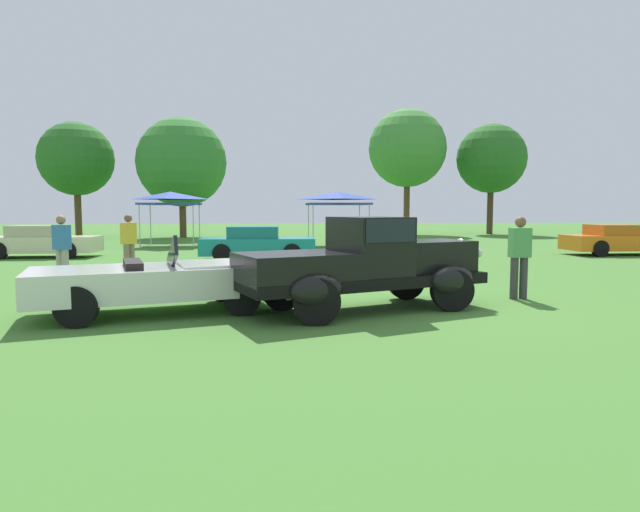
{
  "coord_description": "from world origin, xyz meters",
  "views": [
    {
      "loc": [
        -2.57,
        -9.92,
        1.84
      ],
      "look_at": [
        -1.44,
        1.01,
        0.89
      ],
      "focal_mm": 30.36,
      "sensor_mm": 36.0,
      "label": 1
    }
  ],
  "objects_px": {
    "show_car_cream": "(41,242)",
    "neighbor_convertible": "(165,280)",
    "canopy_tent_center_field": "(338,197)",
    "spectator_between_cars": "(129,242)",
    "spectator_near_truck": "(62,247)",
    "spectator_by_row": "(520,255)",
    "canopy_tent_left_field": "(170,197)",
    "show_car_orange": "(617,240)",
    "show_car_teal": "(257,244)",
    "feature_pickup_truck": "(365,263)"
  },
  "relations": [
    {
      "from": "spectator_near_truck",
      "to": "spectator_by_row",
      "type": "bearing_deg",
      "value": -17.6
    },
    {
      "from": "spectator_between_cars",
      "to": "canopy_tent_left_field",
      "type": "distance_m",
      "value": 12.04
    },
    {
      "from": "canopy_tent_center_field",
      "to": "show_car_teal",
      "type": "bearing_deg",
      "value": -118.49
    },
    {
      "from": "neighbor_convertible",
      "to": "show_car_cream",
      "type": "relative_size",
      "value": 1.12
    },
    {
      "from": "spectator_between_cars",
      "to": "show_car_cream",
      "type": "bearing_deg",
      "value": 128.6
    },
    {
      "from": "show_car_orange",
      "to": "spectator_near_truck",
      "type": "bearing_deg",
      "value": -160.69
    },
    {
      "from": "feature_pickup_truck",
      "to": "spectator_by_row",
      "type": "distance_m",
      "value": 3.5
    },
    {
      "from": "feature_pickup_truck",
      "to": "show_car_teal",
      "type": "xyz_separation_m",
      "value": [
        -2.07,
        10.08,
        -0.27
      ]
    },
    {
      "from": "neighbor_convertible",
      "to": "spectator_by_row",
      "type": "relative_size",
      "value": 2.74
    },
    {
      "from": "show_car_teal",
      "to": "show_car_cream",
      "type": "bearing_deg",
      "value": 166.54
    },
    {
      "from": "canopy_tent_left_field",
      "to": "canopy_tent_center_field",
      "type": "relative_size",
      "value": 0.93
    },
    {
      "from": "spectator_near_truck",
      "to": "canopy_tent_left_field",
      "type": "relative_size",
      "value": 0.61
    },
    {
      "from": "show_car_cream",
      "to": "neighbor_convertible",
      "type": "bearing_deg",
      "value": -60.39
    },
    {
      "from": "feature_pickup_truck",
      "to": "show_car_cream",
      "type": "height_order",
      "value": "feature_pickup_truck"
    },
    {
      "from": "show_car_orange",
      "to": "show_car_cream",
      "type": "bearing_deg",
      "value": 176.83
    },
    {
      "from": "show_car_cream",
      "to": "spectator_between_cars",
      "type": "xyz_separation_m",
      "value": [
        4.69,
        -5.88,
        0.31
      ]
    },
    {
      "from": "feature_pickup_truck",
      "to": "show_car_cream",
      "type": "distance_m",
      "value": 15.87
    },
    {
      "from": "show_car_teal",
      "to": "canopy_tent_center_field",
      "type": "bearing_deg",
      "value": 61.51
    },
    {
      "from": "spectator_by_row",
      "to": "canopy_tent_center_field",
      "type": "relative_size",
      "value": 0.56
    },
    {
      "from": "show_car_teal",
      "to": "spectator_near_truck",
      "type": "height_order",
      "value": "spectator_near_truck"
    },
    {
      "from": "show_car_orange",
      "to": "spectator_near_truck",
      "type": "height_order",
      "value": "spectator_near_truck"
    },
    {
      "from": "neighbor_convertible",
      "to": "show_car_teal",
      "type": "xyz_separation_m",
      "value": [
        1.51,
        9.89,
        0.02
      ]
    },
    {
      "from": "spectator_between_cars",
      "to": "spectator_by_row",
      "type": "bearing_deg",
      "value": -30.26
    },
    {
      "from": "neighbor_convertible",
      "to": "show_car_teal",
      "type": "distance_m",
      "value": 10.01
    },
    {
      "from": "neighbor_convertible",
      "to": "show_car_orange",
      "type": "xyz_separation_m",
      "value": [
        15.9,
        10.61,
        0.02
      ]
    },
    {
      "from": "show_car_teal",
      "to": "show_car_orange",
      "type": "relative_size",
      "value": 1.02
    },
    {
      "from": "show_car_orange",
      "to": "canopy_tent_center_field",
      "type": "distance_m",
      "value": 12.46
    },
    {
      "from": "neighbor_convertible",
      "to": "show_car_teal",
      "type": "relative_size",
      "value": 1.12
    },
    {
      "from": "show_car_cream",
      "to": "spectator_near_truck",
      "type": "relative_size",
      "value": 2.44
    },
    {
      "from": "show_car_orange",
      "to": "spectator_between_cars",
      "type": "xyz_separation_m",
      "value": [
        -17.95,
        -4.62,
        0.31
      ]
    },
    {
      "from": "show_car_cream",
      "to": "spectator_by_row",
      "type": "bearing_deg",
      "value": -39.1
    },
    {
      "from": "show_car_cream",
      "to": "canopy_tent_left_field",
      "type": "distance_m",
      "value": 7.41
    },
    {
      "from": "show_car_cream",
      "to": "spectator_near_truck",
      "type": "height_order",
      "value": "spectator_near_truck"
    },
    {
      "from": "spectator_between_cars",
      "to": "spectator_by_row",
      "type": "xyz_separation_m",
      "value": [
        9.0,
        -5.25,
        0.0
      ]
    },
    {
      "from": "canopy_tent_center_field",
      "to": "spectator_by_row",
      "type": "bearing_deg",
      "value": -84.71
    },
    {
      "from": "canopy_tent_center_field",
      "to": "feature_pickup_truck",
      "type": "bearing_deg",
      "value": -96.11
    },
    {
      "from": "show_car_teal",
      "to": "canopy_tent_left_field",
      "type": "bearing_deg",
      "value": 118.64
    },
    {
      "from": "feature_pickup_truck",
      "to": "canopy_tent_center_field",
      "type": "bearing_deg",
      "value": 83.89
    },
    {
      "from": "show_car_teal",
      "to": "canopy_tent_left_field",
      "type": "xyz_separation_m",
      "value": [
        -4.38,
        8.02,
        1.82
      ]
    },
    {
      "from": "neighbor_convertible",
      "to": "canopy_tent_center_field",
      "type": "height_order",
      "value": "canopy_tent_center_field"
    },
    {
      "from": "spectator_near_truck",
      "to": "neighbor_convertible",
      "type": "bearing_deg",
      "value": -51.43
    },
    {
      "from": "show_car_cream",
      "to": "spectator_by_row",
      "type": "height_order",
      "value": "spectator_by_row"
    },
    {
      "from": "spectator_by_row",
      "to": "canopy_tent_left_field",
      "type": "bearing_deg",
      "value": 119.76
    },
    {
      "from": "show_car_cream",
      "to": "spectator_between_cars",
      "type": "relative_size",
      "value": 2.44
    },
    {
      "from": "show_car_orange",
      "to": "spectator_between_cars",
      "type": "bearing_deg",
      "value": -165.56
    },
    {
      "from": "spectator_by_row",
      "to": "canopy_tent_left_field",
      "type": "relative_size",
      "value": 0.61
    },
    {
      "from": "feature_pickup_truck",
      "to": "spectator_by_row",
      "type": "bearing_deg",
      "value": 15.41
    },
    {
      "from": "feature_pickup_truck",
      "to": "spectator_between_cars",
      "type": "xyz_separation_m",
      "value": [
        -5.63,
        6.18,
        0.04
      ]
    },
    {
      "from": "neighbor_convertible",
      "to": "spectator_near_truck",
      "type": "distance_m",
      "value": 5.05
    },
    {
      "from": "show_car_teal",
      "to": "spectator_between_cars",
      "type": "xyz_separation_m",
      "value": [
        -3.56,
        -3.9,
        0.31
      ]
    }
  ]
}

